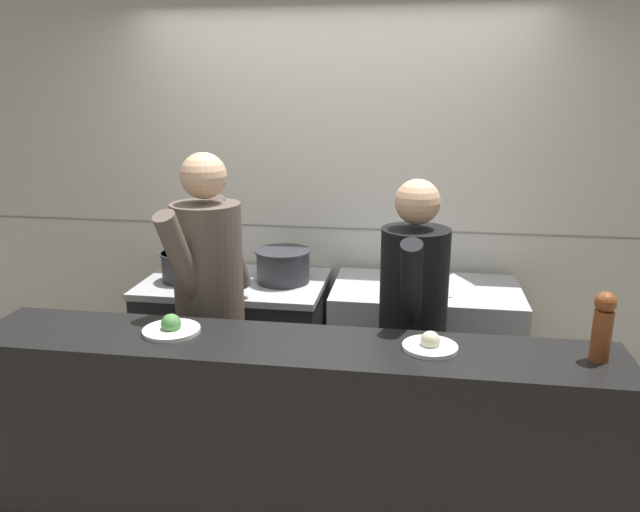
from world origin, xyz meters
TOP-DOWN VIEW (x-y plane):
  - wall_back_tiled at (0.00, 1.35)m, footprint 8.00×0.06m
  - oven_range at (-0.58, 0.95)m, footprint 1.11×0.71m
  - prep_counter at (0.58, 0.95)m, footprint 1.09×0.65m
  - pass_counter at (0.00, -0.18)m, footprint 2.77×0.45m
  - stock_pot at (-0.88, 0.90)m, footprint 0.28×0.28m
  - sauce_pot at (-0.28, 0.98)m, footprint 0.34×0.34m
  - mixing_bowl_steel at (0.73, 1.01)m, footprint 0.27×0.27m
  - chefs_knife at (0.52, 0.84)m, footprint 0.36×0.11m
  - plated_dish_main at (-0.54, -0.14)m, footprint 0.25×0.25m
  - plated_dish_appetiser at (0.58, -0.15)m, footprint 0.23×0.23m
  - pepper_mill at (1.24, -0.15)m, footprint 0.08×0.08m
  - chef_head_cook at (-0.53, 0.34)m, footprint 0.43×0.75m
  - chef_sous at (0.51, 0.34)m, footprint 0.35×0.71m

SIDE VIEW (x-z plane):
  - oven_range at x=-0.58m, z-range 0.00..0.88m
  - prep_counter at x=0.58m, z-range 0.00..0.90m
  - pass_counter at x=0.00m, z-range 0.00..0.99m
  - chef_sous at x=0.51m, z-range 0.09..1.71m
  - chefs_knife at x=0.52m, z-range 0.90..0.92m
  - mixing_bowl_steel at x=0.73m, z-range 0.90..0.98m
  - chef_head_cook at x=-0.53m, z-range 0.10..1.83m
  - stock_pot at x=-0.88m, z-range 0.89..1.07m
  - sauce_pot at x=-0.28m, z-range 0.89..1.09m
  - plated_dish_appetiser at x=0.58m, z-range 0.97..1.05m
  - plated_dish_main at x=-0.54m, z-range 0.97..1.06m
  - pepper_mill at x=1.24m, z-range 1.00..1.28m
  - wall_back_tiled at x=0.00m, z-range 0.00..2.60m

